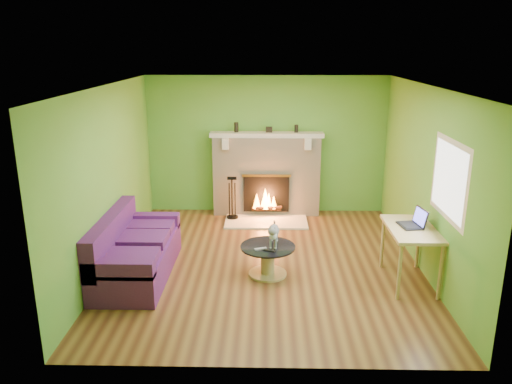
% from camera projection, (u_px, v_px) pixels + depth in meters
% --- Properties ---
extents(floor, '(5.00, 5.00, 0.00)m').
position_uv_depth(floor, '(266.00, 264.00, 7.44)').
color(floor, '#532D17').
rests_on(floor, ground).
extents(ceiling, '(5.00, 5.00, 0.00)m').
position_uv_depth(ceiling, '(267.00, 86.00, 6.70)').
color(ceiling, white).
rests_on(ceiling, wall_back).
extents(wall_back, '(5.00, 0.00, 5.00)m').
position_uv_depth(wall_back, '(267.00, 145.00, 9.46)').
color(wall_back, '#599631').
rests_on(wall_back, floor).
extents(wall_front, '(5.00, 0.00, 5.00)m').
position_uv_depth(wall_front, '(266.00, 249.00, 4.67)').
color(wall_front, '#599631').
rests_on(wall_front, floor).
extents(wall_left, '(0.00, 5.00, 5.00)m').
position_uv_depth(wall_left, '(109.00, 179.00, 7.12)').
color(wall_left, '#599631').
rests_on(wall_left, floor).
extents(wall_right, '(0.00, 5.00, 5.00)m').
position_uv_depth(wall_right, '(426.00, 180.00, 7.02)').
color(wall_right, '#599631').
rests_on(wall_right, floor).
extents(window_frame, '(0.00, 1.20, 1.20)m').
position_uv_depth(window_frame, '(449.00, 180.00, 6.09)').
color(window_frame, silver).
rests_on(window_frame, wall_right).
extents(window_pane, '(0.00, 1.06, 1.06)m').
position_uv_depth(window_pane, '(449.00, 180.00, 6.09)').
color(window_pane, white).
rests_on(window_pane, wall_right).
extents(fireplace, '(2.10, 0.46, 1.58)m').
position_uv_depth(fireplace, '(266.00, 175.00, 9.44)').
color(fireplace, beige).
rests_on(fireplace, floor).
extents(hearth, '(1.50, 0.75, 0.03)m').
position_uv_depth(hearth, '(266.00, 221.00, 9.16)').
color(hearth, beige).
rests_on(hearth, floor).
extents(mantel, '(2.10, 0.28, 0.08)m').
position_uv_depth(mantel, '(267.00, 135.00, 9.20)').
color(mantel, beige).
rests_on(mantel, fireplace).
extents(sofa, '(0.89, 1.95, 0.88)m').
position_uv_depth(sofa, '(133.00, 252.00, 6.99)').
color(sofa, '#4B185E').
rests_on(sofa, floor).
extents(coffee_table, '(0.77, 0.77, 0.44)m').
position_uv_depth(coffee_table, '(268.00, 258.00, 7.01)').
color(coffee_table, tan).
rests_on(coffee_table, floor).
extents(desk, '(0.62, 1.08, 0.80)m').
position_uv_depth(desk, '(412.00, 234.00, 6.66)').
color(desk, tan).
rests_on(desk, floor).
extents(cat, '(0.24, 0.56, 0.34)m').
position_uv_depth(cat, '(274.00, 233.00, 6.96)').
color(cat, slate).
rests_on(cat, coffee_table).
extents(remote_silver, '(0.17, 0.11, 0.02)m').
position_uv_depth(remote_silver, '(261.00, 249.00, 6.85)').
color(remote_silver, gray).
rests_on(remote_silver, coffee_table).
extents(remote_black, '(0.16, 0.10, 0.02)m').
position_uv_depth(remote_black, '(269.00, 251.00, 6.79)').
color(remote_black, black).
rests_on(remote_black, coffee_table).
extents(laptop, '(0.35, 0.39, 0.25)m').
position_uv_depth(laptop, '(411.00, 217.00, 6.65)').
color(laptop, black).
rests_on(laptop, desk).
extents(fire_tools, '(0.21, 0.21, 0.80)m').
position_uv_depth(fire_tools, '(232.00, 197.00, 9.20)').
color(fire_tools, black).
rests_on(fire_tools, hearth).
extents(mantel_vase_left, '(0.08, 0.08, 0.18)m').
position_uv_depth(mantel_vase_left, '(236.00, 127.00, 9.20)').
color(mantel_vase_left, black).
rests_on(mantel_vase_left, mantel).
extents(mantel_vase_right, '(0.07, 0.07, 0.14)m').
position_uv_depth(mantel_vase_right, '(296.00, 129.00, 9.18)').
color(mantel_vase_right, black).
rests_on(mantel_vase_right, mantel).
extents(mantel_box, '(0.12, 0.08, 0.10)m').
position_uv_depth(mantel_box, '(269.00, 130.00, 9.20)').
color(mantel_box, black).
rests_on(mantel_box, mantel).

